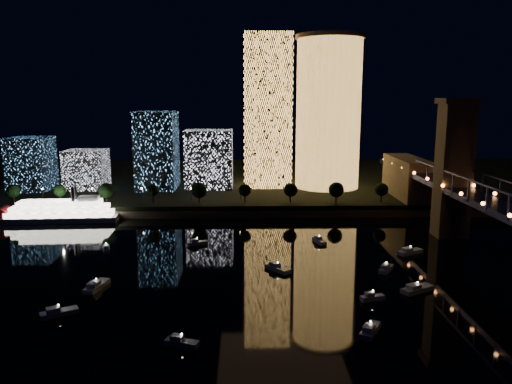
# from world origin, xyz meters

# --- Properties ---
(ground) EXTENTS (520.00, 520.00, 0.00)m
(ground) POSITION_xyz_m (0.00, 0.00, 0.00)
(ground) COLOR black
(ground) RESTS_ON ground
(far_bank) EXTENTS (420.00, 160.00, 5.00)m
(far_bank) POSITION_xyz_m (0.00, 160.00, 2.50)
(far_bank) COLOR black
(far_bank) RESTS_ON ground
(seawall) EXTENTS (420.00, 6.00, 3.00)m
(seawall) POSITION_xyz_m (0.00, 82.00, 1.50)
(seawall) COLOR #6B5E4C
(seawall) RESTS_ON ground
(tower_cylindrical) EXTENTS (34.00, 34.00, 75.24)m
(tower_cylindrical) POSITION_xyz_m (31.88, 126.08, 42.75)
(tower_cylindrical) COLOR #EEA64C
(tower_cylindrical) RESTS_ON far_bank
(tower_rectangular) EXTENTS (24.00, 24.00, 76.36)m
(tower_rectangular) POSITION_xyz_m (1.58, 132.43, 43.18)
(tower_rectangular) COLOR #EEA64C
(tower_rectangular) RESTS_ON far_bank
(midrise_blocks) EXTENTS (108.70, 26.01, 38.47)m
(midrise_blocks) POSITION_xyz_m (-64.08, 124.64, 20.35)
(midrise_blocks) COLOR silver
(midrise_blocks) RESTS_ON far_bank
(riverboat) EXTENTS (49.96, 13.02, 14.90)m
(riverboat) POSITION_xyz_m (-87.92, 75.84, 3.82)
(riverboat) COLOR silver
(riverboat) RESTS_ON ground
(motorboats) EXTENTS (106.62, 79.05, 2.78)m
(motorboats) POSITION_xyz_m (-2.62, 6.39, 0.81)
(motorboats) COLOR silver
(motorboats) RESTS_ON ground
(esplanade_trees) EXTENTS (165.79, 6.99, 8.99)m
(esplanade_trees) POSITION_xyz_m (-26.60, 88.00, 10.47)
(esplanade_trees) COLOR black
(esplanade_trees) RESTS_ON far_bank
(street_lamps) EXTENTS (132.70, 0.70, 5.65)m
(street_lamps) POSITION_xyz_m (-34.00, 94.00, 9.02)
(street_lamps) COLOR black
(street_lamps) RESTS_ON far_bank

